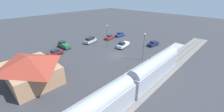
% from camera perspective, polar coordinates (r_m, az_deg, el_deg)
% --- Properties ---
extents(ground_plane, '(200.00, 200.00, 0.00)m').
position_cam_1_polar(ground_plane, '(41.70, 1.99, 0.19)').
color(ground_plane, '#38383D').
extents(railway_track, '(4.80, 70.00, 0.30)m').
position_cam_1_polar(railway_track, '(35.04, 19.42, -6.22)').
color(railway_track, slate).
rests_on(railway_track, ground).
extents(platform, '(3.20, 46.00, 0.30)m').
position_cam_1_polar(platform, '(36.48, 13.81, -4.08)').
color(platform, '#A8A399').
rests_on(platform, ground).
extents(station_building, '(12.29, 9.44, 5.87)m').
position_cam_1_polar(station_building, '(33.04, -30.32, -4.47)').
color(station_building, tan).
rests_on(station_building, ground).
extents(pedestrian_on_platform, '(0.36, 0.36, 1.71)m').
position_cam_1_polar(pedestrian_on_platform, '(30.89, 9.09, -6.81)').
color(pedestrian_on_platform, '#333338').
rests_on(pedestrian_on_platform, platform).
extents(pedestrian_waiting_far, '(0.36, 0.36, 1.71)m').
position_cam_1_polar(pedestrian_waiting_far, '(38.36, 15.40, -0.90)').
color(pedestrian_waiting_far, '#333338').
rests_on(pedestrian_waiting_far, platform).
extents(pickup_white, '(2.75, 5.63, 2.14)m').
position_cam_1_polar(pickup_white, '(47.70, 4.62, 4.67)').
color(pickup_white, white).
rests_on(pickup_white, ground).
extents(sedan_red, '(2.64, 4.76, 1.74)m').
position_cam_1_polar(sedan_red, '(56.49, -1.01, 7.77)').
color(sedan_red, red).
rests_on(sedan_red, ground).
extents(sedan_maroon, '(2.27, 4.66, 1.74)m').
position_cam_1_polar(sedan_maroon, '(44.91, -22.19, 1.35)').
color(sedan_maroon, maroon).
rests_on(sedan_maroon, ground).
extents(pickup_green, '(5.45, 2.59, 2.14)m').
position_cam_1_polar(pickup_green, '(49.98, -19.12, 4.29)').
color(pickup_green, '#236638').
rests_on(pickup_green, ground).
extents(sedan_blue, '(2.08, 4.59, 1.74)m').
position_cam_1_polar(sedan_blue, '(60.37, 3.30, 8.84)').
color(sedan_blue, '#283D9E').
rests_on(sedan_blue, ground).
extents(sedan_navy, '(2.27, 4.66, 1.74)m').
position_cam_1_polar(sedan_navy, '(51.31, 16.53, 4.98)').
color(sedan_navy, navy).
rests_on(sedan_navy, ground).
extents(suv_silver, '(2.94, 5.20, 2.22)m').
position_cam_1_polar(suv_silver, '(52.48, -8.84, 6.46)').
color(suv_silver, silver).
rests_on(suv_silver, ground).
extents(light_pole_near_platform, '(0.44, 0.44, 7.68)m').
position_cam_1_polar(light_pole_near_platform, '(37.96, 12.93, 4.92)').
color(light_pole_near_platform, '#515156').
rests_on(light_pole_near_platform, ground).
extents(light_pole_lot_center, '(0.44, 0.44, 7.49)m').
position_cam_1_polar(light_pole_lot_center, '(47.23, -2.08, 9.25)').
color(light_pole_lot_center, '#515156').
rests_on(light_pole_lot_center, ground).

